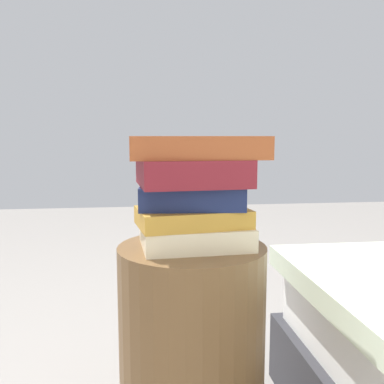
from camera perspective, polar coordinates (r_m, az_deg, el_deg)
The scene contains 6 objects.
side_table at distance 1.07m, azimuth -0.00°, elevation -22.12°, with size 0.33×0.33×0.57m, color brown.
book_cream at distance 0.96m, azimuth 0.42°, elevation -5.81°, with size 0.23×0.17×0.05m, color beige.
book_ochre at distance 0.94m, azimuth -0.16°, elevation -3.37°, with size 0.23×0.15×0.04m, color #B7842D.
book_navy at distance 0.95m, azimuth 0.05°, elevation -0.52°, with size 0.22×0.15×0.05m, color #19234C.
book_maroon at distance 0.93m, azimuth 0.05°, elevation 2.70°, with size 0.23×0.19×0.06m, color maroon.
book_rust at distance 0.94m, azimuth 0.55°, elevation 5.97°, with size 0.29×0.19×0.05m, color #994723.
Camera 1 is at (0.11, 0.92, 0.81)m, focal length 40.11 mm.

